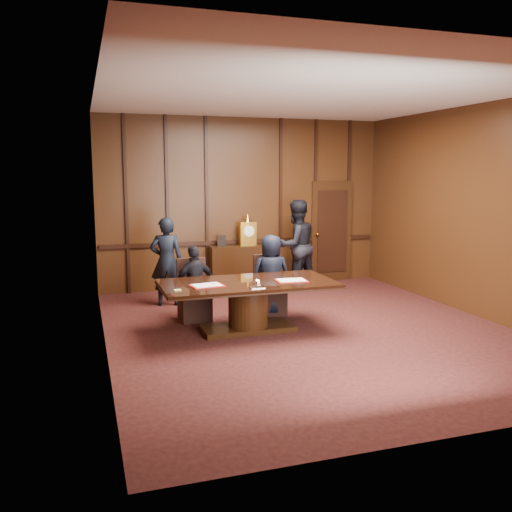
{
  "coord_description": "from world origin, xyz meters",
  "views": [
    {
      "loc": [
        -3.23,
        -7.35,
        2.39
      ],
      "look_at": [
        -0.58,
        0.88,
        1.05
      ],
      "focal_mm": 38.0,
      "sensor_mm": 36.0,
      "label": 1
    }
  ],
  "objects_px": {
    "sideboard": "(248,265)",
    "signatory_left": "(195,284)",
    "witness_left": "(167,261)",
    "witness_right": "(296,245)",
    "conference_table": "(248,298)",
    "signatory_right": "(271,275)"
  },
  "relations": [
    {
      "from": "sideboard",
      "to": "signatory_left",
      "type": "relative_size",
      "value": 1.3
    },
    {
      "from": "signatory_left",
      "to": "witness_left",
      "type": "height_order",
      "value": "witness_left"
    },
    {
      "from": "witness_left",
      "to": "signatory_left",
      "type": "bearing_deg",
      "value": 114.4
    },
    {
      "from": "signatory_left",
      "to": "witness_left",
      "type": "xyz_separation_m",
      "value": [
        -0.27,
        1.2,
        0.19
      ]
    },
    {
      "from": "witness_right",
      "to": "conference_table",
      "type": "bearing_deg",
      "value": 39.95
    },
    {
      "from": "witness_left",
      "to": "witness_right",
      "type": "xyz_separation_m",
      "value": [
        2.69,
        0.45,
        0.12
      ]
    },
    {
      "from": "conference_table",
      "to": "witness_right",
      "type": "distance_m",
      "value": 3.04
    },
    {
      "from": "sideboard",
      "to": "witness_left",
      "type": "relative_size",
      "value": 1.0
    },
    {
      "from": "conference_table",
      "to": "witness_left",
      "type": "relative_size",
      "value": 1.63
    },
    {
      "from": "signatory_right",
      "to": "witness_right",
      "type": "distance_m",
      "value": 2.0
    },
    {
      "from": "sideboard",
      "to": "signatory_right",
      "type": "relative_size",
      "value": 1.17
    },
    {
      "from": "witness_left",
      "to": "sideboard",
      "type": "bearing_deg",
      "value": -140.13
    },
    {
      "from": "sideboard",
      "to": "conference_table",
      "type": "bearing_deg",
      "value": -106.84
    },
    {
      "from": "sideboard",
      "to": "signatory_left",
      "type": "xyz_separation_m",
      "value": [
        -1.55,
        -2.18,
        0.13
      ]
    },
    {
      "from": "sideboard",
      "to": "conference_table",
      "type": "height_order",
      "value": "sideboard"
    },
    {
      "from": "signatory_left",
      "to": "witness_left",
      "type": "relative_size",
      "value": 0.77
    },
    {
      "from": "signatory_right",
      "to": "witness_right",
      "type": "xyz_separation_m",
      "value": [
        1.11,
        1.65,
        0.24
      ]
    },
    {
      "from": "signatory_right",
      "to": "sideboard",
      "type": "bearing_deg",
      "value": -93.92
    },
    {
      "from": "conference_table",
      "to": "witness_left",
      "type": "height_order",
      "value": "witness_left"
    },
    {
      "from": "signatory_right",
      "to": "witness_left",
      "type": "xyz_separation_m",
      "value": [
        -1.57,
        1.2,
        0.12
      ]
    },
    {
      "from": "signatory_left",
      "to": "signatory_right",
      "type": "xyz_separation_m",
      "value": [
        1.3,
        0.0,
        0.07
      ]
    },
    {
      "from": "conference_table",
      "to": "signatory_left",
      "type": "relative_size",
      "value": 2.13
    }
  ]
}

